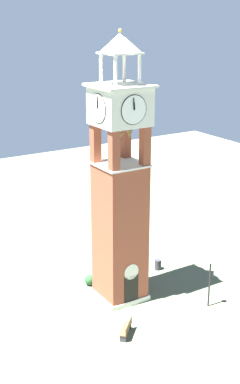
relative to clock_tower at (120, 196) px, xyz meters
The scene contains 6 objects.
ground 7.44m from the clock_tower, 76.06° to the left, with size 80.00×80.00×0.00m, color #5B664C.
clock_tower is the anchor object (origin of this frame).
park_bench 8.42m from the clock_tower, 117.04° to the right, with size 1.45×1.43×0.95m.
lamp_post 7.88m from the clock_tower, 43.84° to the right, with size 0.36×0.36×3.54m.
trash_bin 8.67m from the clock_tower, 22.57° to the left, with size 0.52×0.52×0.80m, color #2D2D33.
shrub_near_entry 7.58m from the clock_tower, 111.20° to the left, with size 0.74×0.74×0.78m, color #234C28.
Camera 1 is at (-17.15, -27.50, 18.78)m, focal length 48.95 mm.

